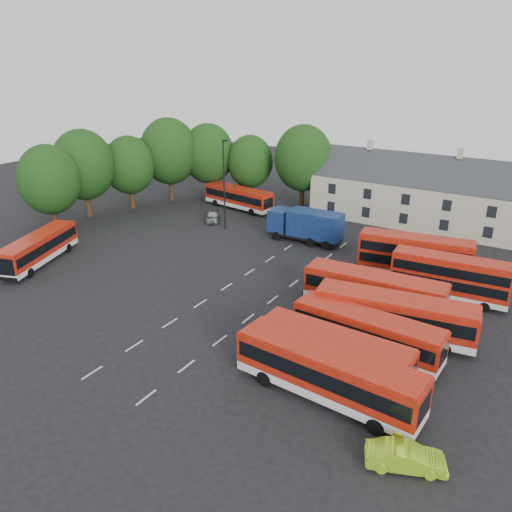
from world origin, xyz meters
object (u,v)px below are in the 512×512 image
object	(u,v)px
bus_dd_south	(450,276)
lime_car	(406,457)
bus_row_a	(327,371)
lamppost	(224,182)
bus_west	(38,247)
grit_bin	(399,437)
box_truck	(306,224)
silver_car	(213,216)

from	to	relation	value
bus_dd_south	lime_car	bearing A→B (deg)	-87.51
bus_row_a	lamppost	size ratio (longest dim) A/B	1.11
bus_west	grit_bin	size ratio (longest dim) A/B	12.73
bus_row_a	lamppost	xyz separation A→B (m)	(-24.49, 23.56, 3.81)
box_truck	grit_bin	world-z (taller)	box_truck
bus_dd_south	lamppost	world-z (taller)	lamppost
lime_car	lamppost	distance (m)	40.77
bus_row_a	grit_bin	distance (m)	5.57
silver_car	bus_row_a	bearing A→B (deg)	-73.83
bus_row_a	bus_west	size ratio (longest dim) A/B	1.12
bus_dd_south	lamppost	bearing A→B (deg)	164.78
bus_west	box_truck	bearing A→B (deg)	-65.58
bus_dd_south	grit_bin	bearing A→B (deg)	-89.35
bus_dd_south	silver_car	xyz separation A→B (m)	(-31.00, 7.01, -1.60)
box_truck	lamppost	world-z (taller)	lamppost
bus_row_a	bus_west	bearing A→B (deg)	176.62
bus_row_a	lime_car	size ratio (longest dim) A/B	2.94
silver_car	grit_bin	world-z (taller)	silver_car
bus_west	lamppost	xyz separation A→B (m)	(9.91, 19.23, 4.05)
silver_car	lamppost	xyz separation A→B (m)	(3.17, -1.73, 5.17)
bus_row_a	box_truck	xyz separation A→B (m)	(-13.89, 24.70, 0.05)
bus_west	box_truck	size ratio (longest dim) A/B	1.26
grit_bin	lamppost	distance (m)	39.16
box_truck	grit_bin	distance (m)	32.40
bus_dd_south	bus_west	xyz separation A→B (m)	(-37.74, -13.95, -0.48)
bus_west	lime_car	world-z (taller)	bus_west
lamppost	lime_car	bearing A→B (deg)	-41.18
grit_bin	bus_dd_south	bearing A→B (deg)	95.12
silver_car	grit_bin	bearing A→B (deg)	-70.66
bus_west	lime_car	bearing A→B (deg)	-120.76
bus_west	bus_row_a	bearing A→B (deg)	-117.55
bus_dd_south	lime_car	xyz separation A→B (m)	(2.61, -21.34, -1.61)
bus_west	silver_car	world-z (taller)	bus_west
box_truck	silver_car	size ratio (longest dim) A/B	2.11
lime_car	grit_bin	distance (m)	1.79
box_truck	lime_car	bearing A→B (deg)	-56.41
bus_dd_south	box_truck	xyz separation A→B (m)	(-17.23, 6.42, -0.20)
bus_row_a	box_truck	size ratio (longest dim) A/B	1.42
bus_west	grit_bin	world-z (taller)	bus_west
box_truck	silver_car	world-z (taller)	box_truck
box_truck	bus_west	bearing A→B (deg)	-137.16
bus_dd_south	bus_west	bearing A→B (deg)	-164.18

